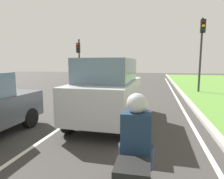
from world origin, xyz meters
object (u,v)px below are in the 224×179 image
object	(u,v)px
motorcycle	(135,177)
traffic_light_overhead_left	(79,55)
car_suv_ahead	(109,90)
traffic_light_near_right	(202,42)
rider_person	(136,133)

from	to	relation	value
motorcycle	traffic_light_overhead_left	size ratio (longest dim) A/B	0.44
car_suv_ahead	motorcycle	bearing A→B (deg)	-70.87
car_suv_ahead	traffic_light_near_right	bearing A→B (deg)	60.47
motorcycle	rider_person	size ratio (longest dim) A/B	1.63
traffic_light_near_right	traffic_light_overhead_left	world-z (taller)	traffic_light_near_right
motorcycle	rider_person	distance (m)	0.62
rider_person	traffic_light_overhead_left	size ratio (longest dim) A/B	0.27
motorcycle	rider_person	xyz separation A→B (m)	(-0.00, 0.05, 0.62)
motorcycle	rider_person	world-z (taller)	rider_person
car_suv_ahead	rider_person	world-z (taller)	car_suv_ahead
rider_person	motorcycle	bearing A→B (deg)	-88.55
car_suv_ahead	motorcycle	xyz separation A→B (m)	(1.42, -4.27, -0.60)
traffic_light_overhead_left	traffic_light_near_right	bearing A→B (deg)	-13.85
traffic_light_near_right	car_suv_ahead	bearing A→B (deg)	-120.24
car_suv_ahead	traffic_light_overhead_left	bearing A→B (deg)	118.05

